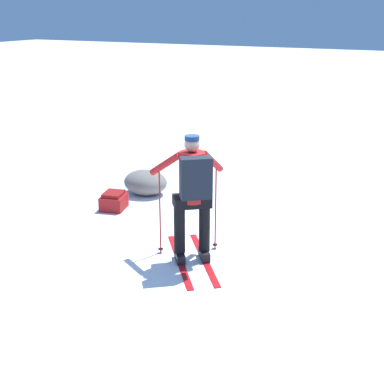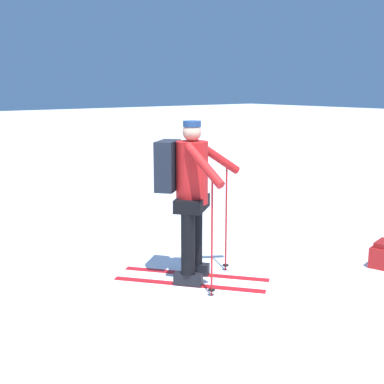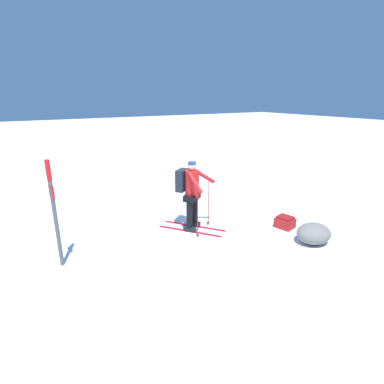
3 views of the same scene
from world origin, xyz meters
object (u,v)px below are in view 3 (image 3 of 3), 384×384
(dropped_backpack, at_px, (285,222))
(trail_marker, at_px, (54,206))
(rock_boulder, at_px, (314,233))
(skier, at_px, (190,190))

(dropped_backpack, distance_m, trail_marker, 5.37)
(dropped_backpack, relative_size, rock_boulder, 0.63)
(dropped_backpack, bearing_deg, trail_marker, 168.82)
(skier, xyz_separation_m, rock_boulder, (2.03, -2.08, -0.79))
(skier, height_order, trail_marker, trail_marker)
(dropped_backpack, bearing_deg, skier, 150.87)
(skier, height_order, rock_boulder, skier)
(rock_boulder, bearing_deg, dropped_backpack, 85.51)
(skier, relative_size, rock_boulder, 2.12)
(dropped_backpack, height_order, trail_marker, trail_marker)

